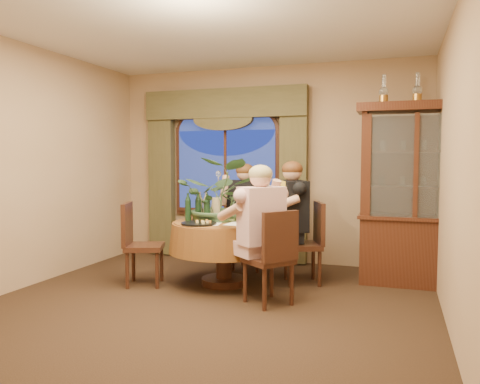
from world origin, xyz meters
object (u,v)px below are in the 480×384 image
(wine_bottle_3, at_px, (200,206))
(person_pink, at_px, (261,234))
(centerpiece_plant, at_px, (222,168))
(olive_bowl, at_px, (229,220))
(wine_bottle_4, at_px, (206,206))
(wine_bottle_5, at_px, (207,208))
(chair_right, at_px, (268,257))
(oil_lamp_right, at_px, (453,86))
(person_back, at_px, (245,216))
(person_scarf, at_px, (294,222))
(chair_back_right, at_px, (302,243))
(wine_bottle_1, at_px, (198,207))
(stoneware_vase, at_px, (216,209))
(oil_lamp_center, at_px, (417,88))
(china_cabinet, at_px, (415,195))
(dining_table, at_px, (224,253))
(chair_back, at_px, (250,234))
(chair_front_left, at_px, (145,244))
(wine_bottle_0, at_px, (188,207))
(wine_bottle_2, at_px, (207,205))

(wine_bottle_3, bearing_deg, person_pink, -33.79)
(centerpiece_plant, bearing_deg, olive_bowl, -45.85)
(wine_bottle_4, relative_size, wine_bottle_5, 1.00)
(centerpiece_plant, bearing_deg, chair_right, -41.43)
(oil_lamp_right, distance_m, person_back, 2.94)
(person_scarf, bearing_deg, chair_right, 149.20)
(chair_back_right, xyz_separation_m, wine_bottle_1, (-1.18, -0.38, 0.44))
(stoneware_vase, bearing_deg, oil_lamp_center, 14.87)
(person_pink, relative_size, person_back, 1.00)
(person_scarf, bearing_deg, china_cabinet, -104.28)
(wine_bottle_1, height_order, wine_bottle_4, same)
(dining_table, height_order, wine_bottle_3, wine_bottle_3)
(person_scarf, distance_m, wine_bottle_3, 1.15)
(oil_lamp_right, distance_m, chair_back, 3.04)
(dining_table, distance_m, olive_bowl, 0.40)
(oil_lamp_center, distance_m, wine_bottle_1, 2.88)
(oil_lamp_right, distance_m, wine_bottle_1, 3.20)
(person_back, bearing_deg, wine_bottle_5, 79.05)
(china_cabinet, bearing_deg, centerpiece_plant, -165.63)
(chair_right, distance_m, chair_front_left, 1.58)
(chair_back, relative_size, wine_bottle_5, 2.91)
(chair_back, bearing_deg, dining_table, 90.00)
(centerpiece_plant, bearing_deg, person_scarf, 16.92)
(chair_back, distance_m, wine_bottle_4, 0.97)
(centerpiece_plant, bearing_deg, oil_lamp_right, 12.37)
(olive_bowl, bearing_deg, oil_lamp_right, 16.65)
(person_pink, bearing_deg, china_cabinet, -9.38)
(stoneware_vase, bearing_deg, wine_bottle_0, -146.57)
(wine_bottle_0, distance_m, wine_bottle_4, 0.22)
(oil_lamp_center, height_order, wine_bottle_4, oil_lamp_center)
(olive_bowl, relative_size, wine_bottle_4, 0.42)
(chair_right, relative_size, chair_front_left, 1.00)
(wine_bottle_0, bearing_deg, oil_lamp_right, 15.15)
(wine_bottle_3, xyz_separation_m, wine_bottle_4, (0.11, -0.07, 0.00))
(dining_table, distance_m, centerpiece_plant, 1.01)
(person_back, height_order, wine_bottle_4, person_back)
(chair_right, bearing_deg, wine_bottle_3, 96.21)
(wine_bottle_2, bearing_deg, wine_bottle_3, -141.53)
(chair_right, xyz_separation_m, person_back, (-0.69, 1.36, 0.23))
(olive_bowl, distance_m, wine_bottle_5, 0.30)
(chair_front_left, bearing_deg, centerpiece_plant, 99.44)
(person_back, height_order, centerpiece_plant, centerpiece_plant)
(oil_lamp_center, bearing_deg, person_back, 176.67)
(wine_bottle_1, bearing_deg, wine_bottle_5, -23.89)
(chair_back_right, distance_m, wine_bottle_0, 1.42)
(china_cabinet, relative_size, wine_bottle_0, 6.44)
(oil_lamp_center, xyz_separation_m, person_pink, (-1.50, -1.23, -1.58))
(centerpiece_plant, xyz_separation_m, wine_bottle_5, (-0.10, -0.22, -0.46))
(dining_table, bearing_deg, person_scarf, 27.08)
(chair_back, distance_m, person_back, 0.24)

